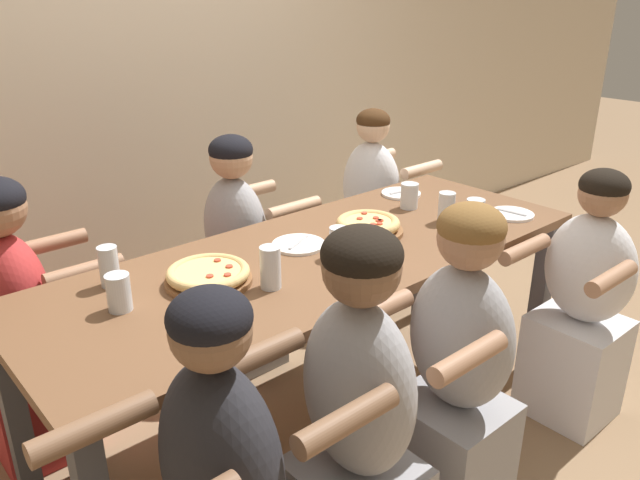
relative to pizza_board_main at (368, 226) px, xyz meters
The scene contains 22 objects.
ground_plane 0.87m from the pizza_board_main, behind, with size 18.00×18.00×0.00m, color #896B4C.
restaurant_back_panel 1.60m from the pizza_board_main, 101.34° to the left, with size 10.00×0.06×3.20m, color beige.
dining_table 0.30m from the pizza_board_main, behind, with size 2.21×0.81×0.79m.
pizza_board_main is the anchor object (origin of this frame).
pizza_board_second 0.72m from the pizza_board_main, behind, with size 0.29×0.29×0.06m.
empty_plate_a 0.67m from the pizza_board_main, 23.05° to the right, with size 0.19×0.19×0.02m.
empty_plate_b 0.31m from the pizza_board_main, 164.93° to the left, with size 0.20×0.20×0.02m.
empty_plate_c 0.53m from the pizza_board_main, 27.54° to the left, with size 0.19×0.19×0.02m.
cocktail_glass_blue 0.36m from the pizza_board_main, 126.99° to the right, with size 0.08×0.08×0.12m.
drinking_glass_a 0.47m from the pizza_board_main, 26.22° to the right, with size 0.08×0.08×0.10m.
drinking_glass_b 1.00m from the pizza_board_main, 166.94° to the left, with size 0.06×0.06×0.14m.
drinking_glass_c 0.60m from the pizza_board_main, 167.17° to the right, with size 0.07×0.07×0.14m.
drinking_glass_d 0.37m from the pizza_board_main, 15.22° to the left, with size 0.08×0.08×0.11m.
drinking_glass_e 1.03m from the pizza_board_main, behind, with size 0.07×0.07×0.12m.
drinking_glass_f 0.27m from the pizza_board_main, 159.13° to the right, with size 0.07×0.07×0.11m.
drinking_glass_g 0.36m from the pizza_board_main, 19.60° to the right, with size 0.07×0.07×0.13m.
diner_far_center 0.72m from the pizza_board_main, 111.14° to the left, with size 0.51×0.40×1.12m.
diner_near_midleft 0.98m from the pizza_board_main, 136.79° to the right, with size 0.51×0.40×1.18m.
diner_near_right 0.93m from the pizza_board_main, 47.80° to the right, with size 0.51×0.40×1.08m.
diner_far_left 1.37m from the pizza_board_main, 153.06° to the left, with size 0.51×0.40×1.12m.
diner_near_center 0.75m from the pizza_board_main, 110.41° to the right, with size 0.51×0.40×1.13m.
diner_far_right 0.94m from the pizza_board_main, 43.31° to the left, with size 0.51×0.40×1.13m.
Camera 1 is at (-1.40, -1.60, 1.71)m, focal length 35.00 mm.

